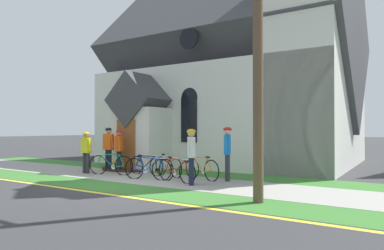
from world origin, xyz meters
TOP-DOWN VIEW (x-y plane):
  - ground at (0.00, 4.00)m, footprint 140.00×140.00m
  - sidewalk_slab at (-0.22, 1.92)m, footprint 32.00×2.50m
  - grass_verge at (-0.22, -0.06)m, footprint 32.00×1.46m
  - church_lawn at (-0.22, 4.00)m, footprint 24.00×1.67m
  - curb_paint_stripe at (-0.22, -0.94)m, footprint 28.00×0.16m
  - church_building at (0.12, 8.94)m, footprint 11.99×10.66m
  - church_sign at (-2.39, 4.07)m, footprint 2.21×0.15m
  - flower_bed at (-2.41, 3.79)m, footprint 2.63×2.63m
  - bicycle_yellow at (-1.77, 1.86)m, footprint 1.72×0.55m
  - bicycle_silver at (1.70, 2.62)m, footprint 1.65×0.59m
  - bicycle_white at (0.28, 2.64)m, footprint 1.63×0.66m
  - bicycle_green at (1.29, 1.71)m, footprint 1.72×0.43m
  - bicycle_orange at (0.16, 1.64)m, footprint 1.76×0.37m
  - bicycle_red at (-0.67, 2.55)m, footprint 1.75×0.23m
  - cyclist_in_red_jersey at (-2.90, 1.66)m, footprint 0.62×0.33m
  - cyclist_in_orange_jersey at (-2.70, 2.63)m, footprint 0.66×0.37m
  - cyclist_in_blue_jersey at (2.01, 1.47)m, footprint 0.45×0.69m
  - cyclist_in_white_jersey at (2.59, 2.78)m, footprint 0.38×0.71m
  - cyclist_in_yellow_jersey at (-2.15, 2.68)m, footprint 0.40×0.75m

SIDE VIEW (x-z plane):
  - ground at x=0.00m, z-range 0.00..0.00m
  - curb_paint_stripe at x=-0.22m, z-range 0.00..0.01m
  - grass_verge at x=-0.22m, z-range 0.00..0.01m
  - church_lawn at x=-0.22m, z-range 0.00..0.01m
  - sidewalk_slab at x=-0.22m, z-range 0.00..0.01m
  - flower_bed at x=-2.41m, z-range -0.10..0.24m
  - bicycle_red at x=-0.67m, z-range -0.02..0.74m
  - bicycle_white at x=0.28m, z-range -0.04..0.77m
  - bicycle_silver at x=1.70m, z-range -0.04..0.79m
  - bicycle_orange at x=0.16m, z-range -0.03..0.79m
  - bicycle_green at x=1.29m, z-range -0.03..0.80m
  - bicycle_yellow at x=-1.77m, z-range -0.04..0.81m
  - cyclist_in_red_jersey at x=-2.90m, z-range 0.13..1.72m
  - cyclist_in_yellow_jersey at x=-2.15m, z-range 0.14..1.82m
  - cyclist_in_blue_jersey at x=2.01m, z-range 0.15..1.86m
  - cyclist_in_orange_jersey at x=-2.70m, z-range 0.17..1.93m
  - cyclist_in_white_jersey at x=2.59m, z-range 0.17..1.94m
  - church_sign at x=-2.39m, z-range 0.28..2.22m
  - church_building at x=0.12m, z-range -1.89..10.54m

